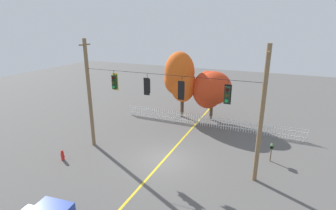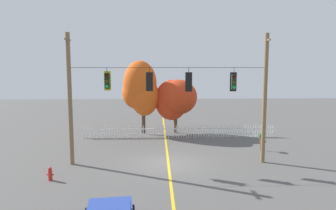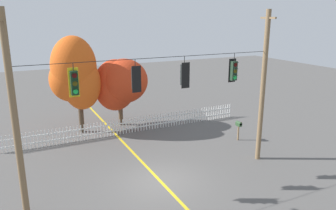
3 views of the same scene
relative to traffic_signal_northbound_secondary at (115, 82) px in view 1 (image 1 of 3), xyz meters
name	(u,v)px [view 1 (image 1 of 3)]	position (x,y,z in m)	size (l,w,h in m)	color
ground	(164,160)	(3.87, -0.01, -5.41)	(80.00, 80.00, 0.00)	#565451
lane_centerline_stripe	(164,160)	(3.87, -0.01, -5.40)	(0.16, 36.00, 0.01)	gold
signal_support_span	(164,103)	(3.87, -0.01, -1.13)	(12.76, 1.10, 8.41)	brown
traffic_signal_northbound_secondary	(115,82)	(0.00, 0.00, 0.00)	(0.43, 0.38, 1.45)	black
traffic_signal_eastbound_side	(147,86)	(2.67, -0.02, -0.05)	(0.43, 0.38, 1.48)	black
traffic_signal_southbound_primary	(182,90)	(5.15, -0.02, -0.07)	(0.43, 0.38, 1.52)	black
traffic_signal_westbound_side	(227,95)	(8.06, 0.00, -0.08)	(0.43, 0.38, 1.52)	black
white_picket_fence	(207,121)	(5.06, 7.41, -4.86)	(17.08, 0.06, 1.08)	white
autumn_maple_near_fence	(180,78)	(1.65, 8.92, -1.24)	(3.39, 2.86, 6.81)	#473828
autumn_maple_mid	(211,89)	(4.83, 9.08, -2.09)	(3.91, 3.21, 5.08)	brown
fire_hydrant	(62,155)	(-2.83, -2.91, -5.03)	(0.38, 0.22, 0.76)	red
roadside_mailbox	(272,148)	(10.91, 2.87, -4.34)	(0.25, 0.44, 1.31)	brown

